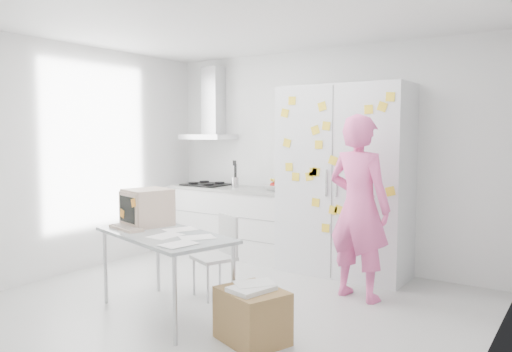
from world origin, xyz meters
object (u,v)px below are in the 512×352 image
Objects in this scene: person at (359,207)px; cardboard_box at (252,315)px; desk at (153,219)px; chair at (220,250)px.

cardboard_box is (-0.28, -1.46, -0.70)m from person.
desk is 0.78m from chair.
person is 1.65m from cardboard_box.
desk is at bearing -97.83° from chair.
chair is at bearing 140.84° from cardboard_box.
desk is (-1.54, -1.30, -0.08)m from person.
chair is (0.34, 0.59, -0.38)m from desk.
desk is at bearing 172.71° from cardboard_box.
person is at bearing 53.40° from chair.
chair is (-1.20, -0.71, -0.45)m from person.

